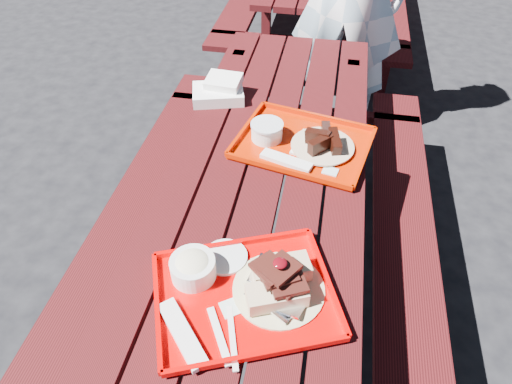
# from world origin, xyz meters

# --- Properties ---
(ground) EXTENTS (60.00, 60.00, 0.00)m
(ground) POSITION_xyz_m (0.00, 0.00, 0.00)
(ground) COLOR black
(ground) RESTS_ON ground
(picnic_table_near) EXTENTS (1.41, 2.40, 0.75)m
(picnic_table_near) POSITION_xyz_m (-0.00, 0.00, 0.56)
(picnic_table_near) COLOR #3D0B0E
(picnic_table_near) RESTS_ON ground
(near_tray) EXTENTS (0.61, 0.55, 0.16)m
(near_tray) POSITION_xyz_m (0.03, -0.50, 0.79)
(near_tray) COLOR #DE0000
(near_tray) RESTS_ON picnic_table_near
(far_tray) EXTENTS (0.58, 0.49, 0.09)m
(far_tray) POSITION_xyz_m (0.11, 0.21, 0.78)
(far_tray) COLOR #B01C00
(far_tray) RESTS_ON picnic_table_near
(white_cloth) EXTENTS (0.26, 0.22, 0.09)m
(white_cloth) POSITION_xyz_m (-0.29, 0.51, 0.79)
(white_cloth) COLOR white
(white_cloth) RESTS_ON picnic_table_near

